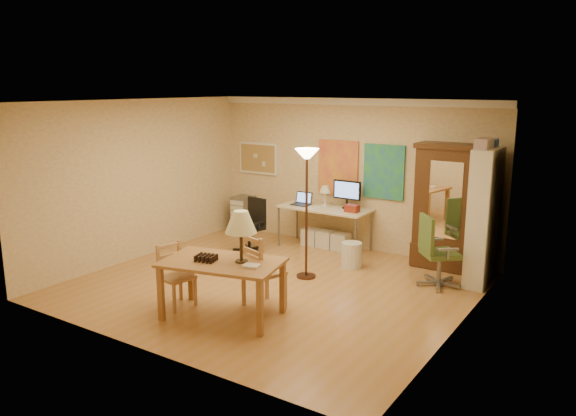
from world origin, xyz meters
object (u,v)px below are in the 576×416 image
Objects in this scene: dining_table at (229,251)px; office_chair_black at (251,238)px; armoire at (449,215)px; computer_desk at (327,223)px; office_chair_green at (437,267)px; bookshelf at (484,218)px.

dining_table is 2.98m from office_chair_black.
dining_table is 3.87m from armoire.
computer_desk reaches higher than office_chair_green.
office_chair_green is 0.53× the size of bookshelf.
office_chair_green is 0.53× the size of armoire.
office_chair_black is at bearing -162.61° from armoire.
office_chair_black is (-1.04, -0.93, -0.21)m from computer_desk.
bookshelf is at bearing -33.95° from armoire.
armoire is (2.19, 0.08, 0.42)m from computer_desk.
dining_table is 3.85m from bookshelf.
office_chair_black is 3.37m from office_chair_green.
armoire is (1.69, 3.48, -0.01)m from dining_table.
office_chair_black is at bearing -178.38° from office_chair_green.
dining_table is at bearing -127.65° from bookshelf.
office_chair_black is (-1.53, 2.47, -0.63)m from dining_table.
computer_desk is 1.56× the size of office_chair_green.
dining_table reaches higher than computer_desk.
computer_desk is 0.83× the size of armoire.
dining_table is 3.46m from computer_desk.
bookshelf is (0.65, -0.44, 0.13)m from armoire.
office_chair_green is at bearing -80.83° from armoire.
dining_table is at bearing -81.78° from computer_desk.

